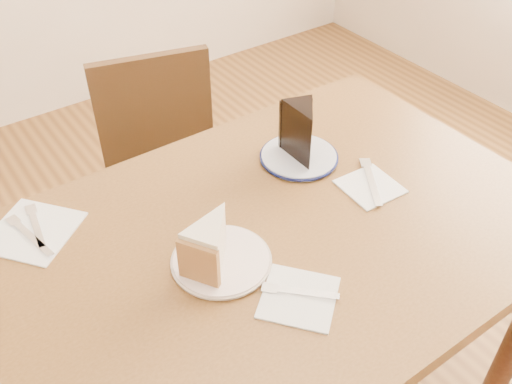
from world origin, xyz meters
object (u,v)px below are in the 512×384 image
(table, at_px, (274,263))
(plate_cream, at_px, (221,261))
(chocolate_cake, at_px, (303,136))
(plate_navy, at_px, (299,157))
(carrot_cake, at_px, (213,242))
(chair_far, at_px, (171,186))

(table, bearing_deg, plate_cream, -174.92)
(chocolate_cake, bearing_deg, table, 57.95)
(plate_navy, bearing_deg, plate_cream, -151.94)
(table, bearing_deg, carrot_cake, -178.37)
(chair_far, relative_size, plate_navy, 4.65)
(table, distance_m, chocolate_cake, 0.30)
(chair_far, height_order, plate_navy, chair_far)
(table, relative_size, carrot_cake, 10.86)
(table, height_order, chocolate_cake, chocolate_cake)
(table, xyz_separation_m, chocolate_cake, (0.19, 0.15, 0.17))
(plate_cream, xyz_separation_m, carrot_cake, (-0.01, 0.01, 0.05))
(carrot_cake, bearing_deg, plate_cream, 21.84)
(plate_cream, distance_m, carrot_cake, 0.05)
(chocolate_cake, bearing_deg, carrot_cake, 44.25)
(carrot_cake, xyz_separation_m, chocolate_cake, (0.34, 0.16, 0.02))
(chair_far, relative_size, chocolate_cake, 6.83)
(plate_cream, xyz_separation_m, chocolate_cake, (0.33, 0.17, 0.07))
(carrot_cake, height_order, chocolate_cake, chocolate_cake)
(table, relative_size, plate_cream, 6.41)
(table, bearing_deg, chair_far, 85.72)
(plate_navy, height_order, chocolate_cake, chocolate_cake)
(plate_cream, bearing_deg, chair_far, 72.84)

